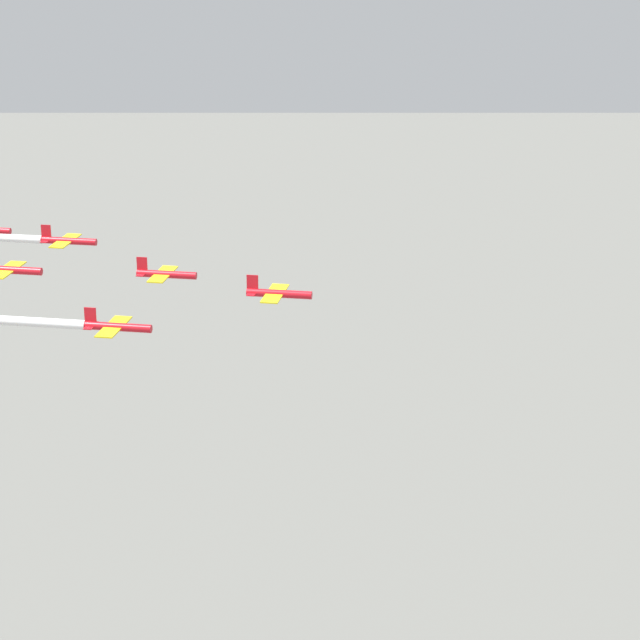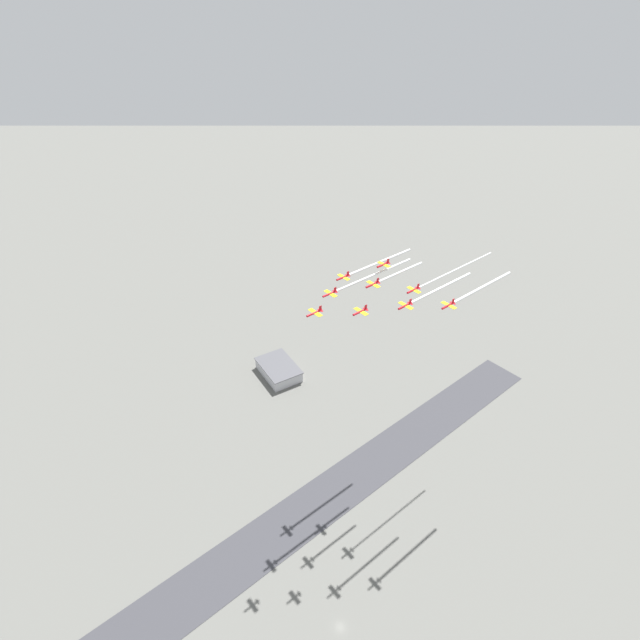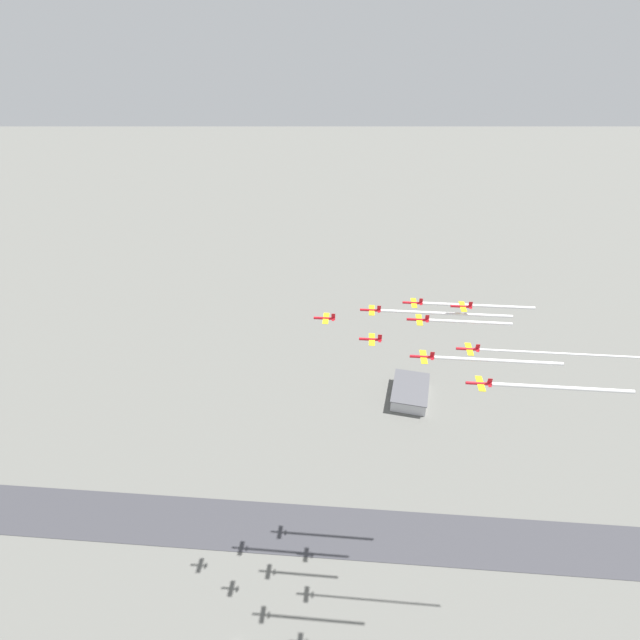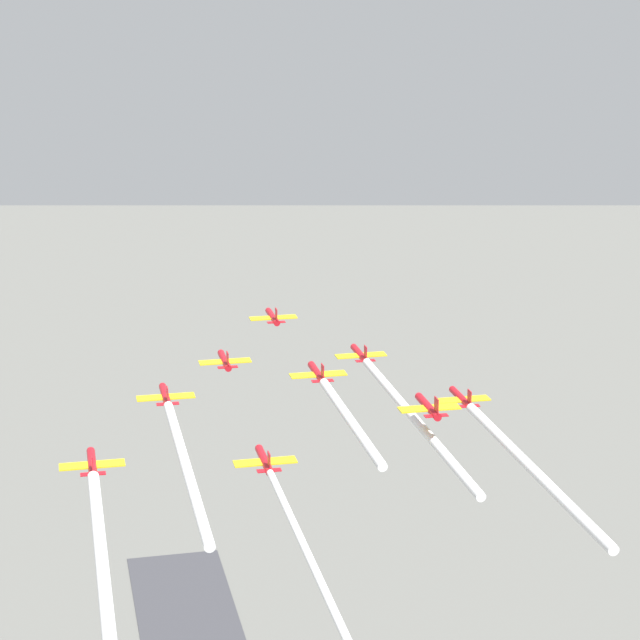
# 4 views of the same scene
# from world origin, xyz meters

# --- Properties ---
(jet_0) EXTENTS (7.37, 7.71, 2.57)m
(jet_0) POSITION_xyz_m (58.76, -22.69, 124.92)
(jet_0) COLOR red
(jet_1) EXTENTS (7.37, 7.71, 2.57)m
(jet_1) POSITION_xyz_m (51.62, -40.26, 123.54)
(jet_1) COLOR red
(jet_2) EXTENTS (7.37, 7.71, 2.57)m
(jet_2) POSITION_xyz_m (70.64, -37.47, 123.21)
(jet_2) COLOR red
(jet_3) EXTENTS (7.37, 7.71, 2.57)m
(jet_3) POSITION_xyz_m (44.49, -57.82, 124.51)
(jet_3) COLOR red
(jet_4) EXTENTS (7.37, 7.71, 2.57)m
(jet_4) POSITION_xyz_m (63.51, -55.03, 126.14)
(jet_4) COLOR red
(jet_5) EXTENTS (7.37, 7.71, 2.57)m
(jet_5) POSITION_xyz_m (82.53, -52.24, 121.43)
(jet_5) COLOR red
(jet_6) EXTENTS (7.37, 7.71, 2.57)m
(jet_6) POSITION_xyz_m (37.35, -75.38, 122.78)
(jet_6) COLOR red
(jet_7) EXTENTS (7.37, 7.71, 2.57)m
(jet_7) POSITION_xyz_m (56.37, -72.59, 121.53)
(jet_7) COLOR red
(jet_8) EXTENTS (7.37, 7.71, 2.57)m
(jet_8) POSITION_xyz_m (75.39, -69.80, 126.54)
(jet_8) COLOR red
(smoke_trail_2) EXTENTS (8.01, 47.37, 1.09)m
(smoke_trail_2) POSITION_xyz_m (74.62, -64.56, 123.17)
(smoke_trail_2) COLOR white
(smoke_trail_3) EXTENTS (6.88, 39.59, 1.11)m
(smoke_trail_3) POSITION_xyz_m (47.89, -81.02, 124.48)
(smoke_trail_3) COLOR white
(smoke_trail_4) EXTENTS (5.18, 28.22, 1.08)m
(smoke_trail_4) POSITION_xyz_m (66.08, -72.54, 126.10)
(smoke_trail_4) COLOR white
(smoke_trail_5) EXTENTS (7.30, 41.97, 1.18)m
(smoke_trail_5) POSITION_xyz_m (86.10, -76.62, 121.40)
(smoke_trail_5) COLOR white
(smoke_trail_6) EXTENTS (7.22, 41.09, 1.23)m
(smoke_trail_6) POSITION_xyz_m (40.86, -99.32, 122.74)
(smoke_trail_6) COLOR white
(smoke_trail_7) EXTENTS (8.72, 54.29, 0.78)m
(smoke_trail_7) POSITION_xyz_m (60.86, -103.16, 121.50)
(smoke_trail_7) COLOR white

